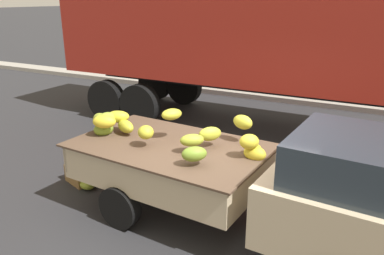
{
  "coord_description": "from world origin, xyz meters",
  "views": [
    {
      "loc": [
        2.03,
        -4.55,
        3.18
      ],
      "look_at": [
        -0.55,
        0.39,
        1.28
      ],
      "focal_mm": 35.92,
      "sensor_mm": 36.0,
      "label": 1
    }
  ],
  "objects_px": {
    "produce_crate": "(80,174)",
    "semi_trailer": "(295,27)",
    "pickup_truck": "(300,189)",
    "fallen_banana_bunch_near_tailgate": "(88,183)"
  },
  "relations": [
    {
      "from": "pickup_truck",
      "to": "fallen_banana_bunch_near_tailgate",
      "type": "relative_size",
      "value": 15.57
    },
    {
      "from": "pickup_truck",
      "to": "produce_crate",
      "type": "distance_m",
      "value": 3.97
    },
    {
      "from": "produce_crate",
      "to": "semi_trailer",
      "type": "bearing_deg",
      "value": 59.51
    },
    {
      "from": "produce_crate",
      "to": "fallen_banana_bunch_near_tailgate",
      "type": "bearing_deg",
      "value": -24.71
    },
    {
      "from": "semi_trailer",
      "to": "fallen_banana_bunch_near_tailgate",
      "type": "xyz_separation_m",
      "value": [
        -2.32,
        -4.55,
        -2.45
      ]
    },
    {
      "from": "semi_trailer",
      "to": "fallen_banana_bunch_near_tailgate",
      "type": "height_order",
      "value": "semi_trailer"
    },
    {
      "from": "fallen_banana_bunch_near_tailgate",
      "to": "produce_crate",
      "type": "height_order",
      "value": "produce_crate"
    },
    {
      "from": "semi_trailer",
      "to": "produce_crate",
      "type": "distance_m",
      "value": 5.66
    },
    {
      "from": "semi_trailer",
      "to": "fallen_banana_bunch_near_tailgate",
      "type": "bearing_deg",
      "value": -117.27
    },
    {
      "from": "fallen_banana_bunch_near_tailgate",
      "to": "produce_crate",
      "type": "xyz_separation_m",
      "value": [
        -0.28,
        0.13,
        0.06
      ]
    }
  ]
}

